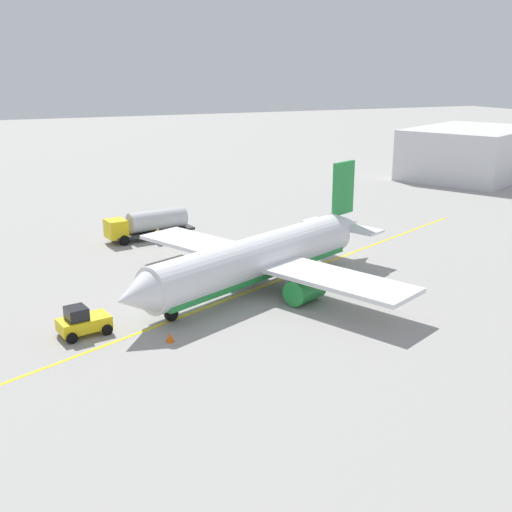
# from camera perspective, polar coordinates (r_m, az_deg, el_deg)

# --- Properties ---
(ground_plane) EXTENTS (400.00, 400.00, 0.00)m
(ground_plane) POSITION_cam_1_polar(r_m,az_deg,el_deg) (55.40, 0.00, -2.97)
(ground_plane) COLOR #9E9B96
(airplane) EXTENTS (28.85, 27.91, 9.72)m
(airplane) POSITION_cam_1_polar(r_m,az_deg,el_deg) (54.89, 0.34, -0.21)
(airplane) COLOR white
(airplane) RESTS_ON ground
(fuel_tanker) EXTENTS (10.31, 4.23, 3.15)m
(fuel_tanker) POSITION_cam_1_polar(r_m,az_deg,el_deg) (72.15, -9.59, 2.90)
(fuel_tanker) COLOR #2D2D33
(fuel_tanker) RESTS_ON ground
(pushback_tug) EXTENTS (3.92, 2.92, 2.20)m
(pushback_tug) POSITION_cam_1_polar(r_m,az_deg,el_deg) (47.54, -15.31, -5.71)
(pushback_tug) COLOR yellow
(pushback_tug) RESTS_ON ground
(refueling_worker) EXTENTS (0.58, 0.45, 1.71)m
(refueling_worker) POSITION_cam_1_polar(r_m,az_deg,el_deg) (69.92, -8.78, 1.74)
(refueling_worker) COLOR navy
(refueling_worker) RESTS_ON ground
(safety_cone_nose) EXTENTS (0.61, 0.61, 0.67)m
(safety_cone_nose) POSITION_cam_1_polar(r_m,az_deg,el_deg) (45.43, -7.73, -7.24)
(safety_cone_nose) COLOR #F2590F
(safety_cone_nose) RESTS_ON ground
(distant_hangar) EXTENTS (29.44, 26.27, 8.43)m
(distant_hangar) POSITION_cam_1_polar(r_m,az_deg,el_deg) (117.58, 18.71, 8.79)
(distant_hangar) COLOR silver
(distant_hangar) RESTS_ON ground
(taxi_line_marking) EXTENTS (65.63, 30.38, 0.01)m
(taxi_line_marking) POSITION_cam_1_polar(r_m,az_deg,el_deg) (55.39, 0.00, -2.97)
(taxi_line_marking) COLOR yellow
(taxi_line_marking) RESTS_ON ground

